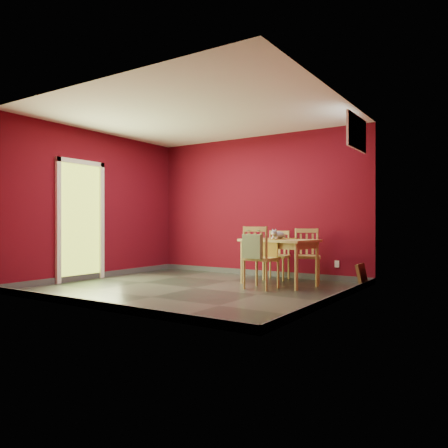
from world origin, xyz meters
The scene contains 13 objects.
ground centered at (0.00, 0.00, 0.00)m, with size 4.50×4.50×0.00m, color #2D342D.
room_shell centered at (0.00, 0.00, 0.05)m, with size 4.50×4.50×4.50m.
doorway centered at (-2.23, -0.40, 1.12)m, with size 0.06×1.01×2.13m.
window centered at (2.23, 1.00, 2.35)m, with size 0.05×0.90×0.50m.
outlet_plate centered at (1.60, 1.99, 0.30)m, with size 0.08×0.01×0.12m, color silver.
dining_table centered at (0.96, 1.00, 0.66)m, with size 1.31×0.91×0.75m.
table_runner centered at (0.96, 0.89, 0.70)m, with size 0.44×0.73×0.34m.
chair_far_left centered at (0.61, 1.65, 0.45)m, with size 0.47×0.47×0.88m.
chair_far_right centered at (1.21, 1.59, 0.47)m, with size 0.57×0.57×0.92m.
chair_near centered at (0.90, 0.47, 0.49)m, with size 0.46×0.46×0.97m.
tote_bag centered at (0.90, 0.24, 0.67)m, with size 0.31×0.18×0.43m.
cat centered at (0.95, 1.01, 0.84)m, with size 0.19×0.36×0.18m, color slate, non-canonical shape.
picture_frame centered at (2.19, 1.43, 0.19)m, with size 0.13×0.38×0.38m.
Camera 1 is at (4.12, -5.45, 1.02)m, focal length 35.00 mm.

